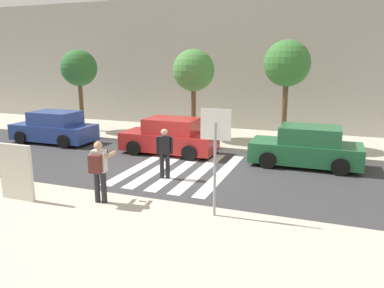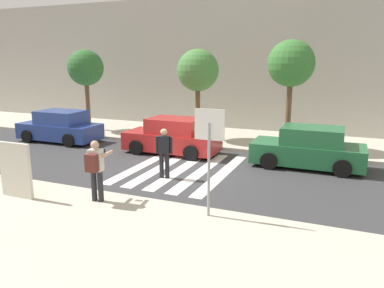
% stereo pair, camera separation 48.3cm
% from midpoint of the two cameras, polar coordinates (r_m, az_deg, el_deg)
% --- Properties ---
extents(ground_plane, '(120.00, 120.00, 0.00)m').
position_cam_midpoint_polar(ground_plane, '(13.82, -0.98, -4.07)').
color(ground_plane, '#38383A').
extents(sidewalk_near, '(60.00, 6.00, 0.14)m').
position_cam_midpoint_polar(sidewalk_near, '(8.87, -17.73, -14.24)').
color(sidewalk_near, beige).
rests_on(sidewalk_near, ground).
extents(sidewalk_far, '(60.00, 4.80, 0.14)m').
position_cam_midpoint_polar(sidewalk_far, '(19.29, 6.16, 0.93)').
color(sidewalk_far, beige).
rests_on(sidewalk_far, ground).
extents(building_facade_far, '(56.00, 4.00, 7.46)m').
position_cam_midpoint_polar(building_facade_far, '(23.14, 9.56, 11.93)').
color(building_facade_far, '#ADA89E').
rests_on(building_facade_far, ground).
extents(crosswalk_stripe_0, '(0.44, 5.20, 0.01)m').
position_cam_midpoint_polar(crosswalk_stripe_0, '(14.68, -6.41, -3.13)').
color(crosswalk_stripe_0, silver).
rests_on(crosswalk_stripe_0, ground).
extents(crosswalk_stripe_1, '(0.44, 5.20, 0.01)m').
position_cam_midpoint_polar(crosswalk_stripe_1, '(14.32, -3.60, -3.48)').
color(crosswalk_stripe_1, silver).
rests_on(crosswalk_stripe_1, ground).
extents(crosswalk_stripe_2, '(0.44, 5.20, 0.01)m').
position_cam_midpoint_polar(crosswalk_stripe_2, '(14.00, -0.65, -3.84)').
color(crosswalk_stripe_2, silver).
rests_on(crosswalk_stripe_2, ground).
extents(crosswalk_stripe_3, '(0.44, 5.20, 0.01)m').
position_cam_midpoint_polar(crosswalk_stripe_3, '(13.72, 2.43, -4.20)').
color(crosswalk_stripe_3, silver).
rests_on(crosswalk_stripe_3, ground).
extents(crosswalk_stripe_4, '(0.44, 5.20, 0.01)m').
position_cam_midpoint_polar(crosswalk_stripe_4, '(13.47, 5.63, -4.57)').
color(crosswalk_stripe_4, silver).
rests_on(crosswalk_stripe_4, ground).
extents(stop_sign, '(0.76, 0.08, 2.72)m').
position_cam_midpoint_polar(stop_sign, '(9.08, 4.18, 0.75)').
color(stop_sign, gray).
rests_on(stop_sign, sidewalk_near).
extents(photographer_with_backpack, '(0.66, 0.90, 1.72)m').
position_cam_midpoint_polar(photographer_with_backpack, '(10.51, -13.21, -3.25)').
color(photographer_with_backpack, '#232328').
rests_on(photographer_with_backpack, sidewalk_near).
extents(pedestrian_crossing, '(0.56, 0.34, 1.72)m').
position_cam_midpoint_polar(pedestrian_crossing, '(12.77, -3.19, -0.98)').
color(pedestrian_crossing, '#232328').
rests_on(pedestrian_crossing, ground).
extents(parked_car_blue, '(4.10, 1.92, 1.55)m').
position_cam_midpoint_polar(parked_car_blue, '(19.58, -18.78, 2.45)').
color(parked_car_blue, '#284293').
rests_on(parked_car_blue, ground).
extents(parked_car_red, '(4.10, 1.92, 1.55)m').
position_cam_midpoint_polar(parked_car_red, '(16.22, -2.12, 1.10)').
color(parked_car_red, red).
rests_on(parked_car_red, ground).
extents(parked_car_green, '(4.10, 1.92, 1.55)m').
position_cam_midpoint_polar(parked_car_green, '(14.82, 18.25, -0.67)').
color(parked_car_green, '#236B3D').
rests_on(parked_car_green, ground).
extents(street_tree_west, '(1.95, 1.95, 4.39)m').
position_cam_midpoint_polar(street_tree_west, '(21.62, -15.27, 11.04)').
color(street_tree_west, brown).
rests_on(street_tree_west, sidewalk_far).
extents(street_tree_center, '(2.02, 2.02, 4.36)m').
position_cam_midpoint_polar(street_tree_center, '(18.35, 1.67, 11.06)').
color(street_tree_center, brown).
rests_on(street_tree_center, sidewalk_far).
extents(street_tree_east, '(2.02, 2.02, 4.71)m').
position_cam_midpoint_polar(street_tree_east, '(17.04, 15.66, 11.60)').
color(street_tree_east, brown).
rests_on(street_tree_east, sidewalk_far).
extents(advertising_board, '(1.10, 0.11, 1.60)m').
position_cam_midpoint_polar(advertising_board, '(11.64, -24.20, -3.67)').
color(advertising_board, beige).
rests_on(advertising_board, sidewalk_near).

